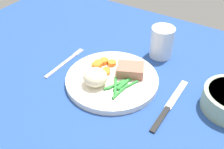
{
  "coord_description": "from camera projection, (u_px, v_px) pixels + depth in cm",
  "views": [
    {
      "loc": [
        31.87,
        -46.9,
        49.93
      ],
      "look_at": [
        1.62,
        0.73,
        4.6
      ],
      "focal_mm": 43.79,
      "sensor_mm": 36.0,
      "label": 1
    }
  ],
  "objects": [
    {
      "name": "dining_table",
      "position": [
        106.0,
        84.0,
        0.75
      ],
      "size": [
        120.0,
        90.0,
        2.0
      ],
      "color": "#234793",
      "rests_on": "ground"
    },
    {
      "name": "dinner_plate",
      "position": [
        112.0,
        80.0,
        0.74
      ],
      "size": [
        24.9,
        24.9,
        1.6
      ],
      "primitive_type": "cylinder",
      "color": "white",
      "rests_on": "dining_table"
    },
    {
      "name": "meat_portion",
      "position": [
        130.0,
        70.0,
        0.73
      ],
      "size": [
        8.67,
        7.77,
        2.73
      ],
      "primitive_type": "cube",
      "rotation": [
        0.0,
        0.0,
        0.44
      ],
      "color": "#A86B56",
      "rests_on": "dinner_plate"
    },
    {
      "name": "mashed_potatoes",
      "position": [
        95.0,
        77.0,
        0.7
      ],
      "size": [
        6.34,
        6.2,
        4.39
      ],
      "primitive_type": "ellipsoid",
      "color": "beige",
      "rests_on": "dinner_plate"
    },
    {
      "name": "carrot_slices",
      "position": [
        102.0,
        65.0,
        0.76
      ],
      "size": [
        6.42,
        6.79,
        1.26
      ],
      "color": "orange",
      "rests_on": "dinner_plate"
    },
    {
      "name": "green_beans",
      "position": [
        120.0,
        85.0,
        0.7
      ],
      "size": [
        6.22,
        10.1,
        0.77
      ],
      "color": "#2D8C38",
      "rests_on": "dinner_plate"
    },
    {
      "name": "fork",
      "position": [
        65.0,
        63.0,
        0.81
      ],
      "size": [
        1.44,
        16.6,
        0.4
      ],
      "rotation": [
        0.0,
        0.0,
        -0.04
      ],
      "color": "silver",
      "rests_on": "dining_table"
    },
    {
      "name": "knife",
      "position": [
        169.0,
        106.0,
        0.67
      ],
      "size": [
        1.7,
        20.5,
        0.64
      ],
      "rotation": [
        0.0,
        0.0,
        -0.07
      ],
      "color": "black",
      "rests_on": "dining_table"
    },
    {
      "name": "water_glass",
      "position": [
        162.0,
        44.0,
        0.81
      ],
      "size": [
        6.92,
        6.92,
        9.37
      ],
      "color": "silver",
      "rests_on": "dining_table"
    }
  ]
}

